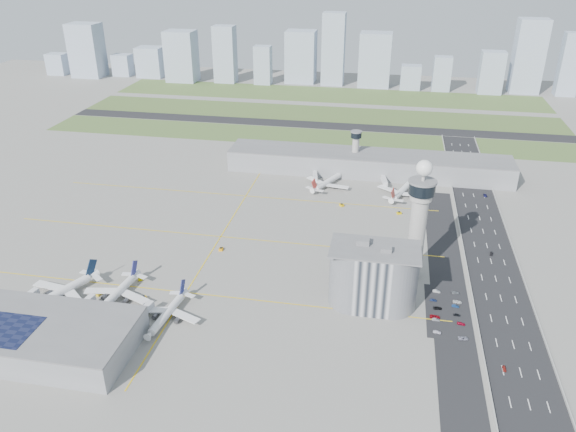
% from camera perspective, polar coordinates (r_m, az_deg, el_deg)
% --- Properties ---
extents(ground, '(1000.00, 1000.00, 0.00)m').
position_cam_1_polar(ground, '(303.20, -1.23, -5.43)').
color(ground, gray).
extents(grass_strip_0, '(480.00, 50.00, 0.08)m').
position_cam_1_polar(grass_strip_0, '(508.44, 1.75, 8.04)').
color(grass_strip_0, '#516630').
rests_on(grass_strip_0, ground).
extents(grass_strip_1, '(480.00, 60.00, 0.08)m').
position_cam_1_polar(grass_strip_1, '(579.39, 2.94, 10.33)').
color(grass_strip_1, '#4B6831').
rests_on(grass_strip_1, ground).
extents(grass_strip_2, '(480.00, 70.00, 0.08)m').
position_cam_1_polar(grass_strip_2, '(656.06, 3.93, 12.21)').
color(grass_strip_2, '#465B2B').
rests_on(grass_strip_2, ground).
extents(runway, '(480.00, 22.00, 0.10)m').
position_cam_1_polar(runway, '(543.30, 2.37, 9.25)').
color(runway, black).
rests_on(runway, ground).
extents(highway, '(28.00, 500.00, 0.10)m').
position_cam_1_polar(highway, '(304.55, 20.65, -7.18)').
color(highway, black).
rests_on(highway, ground).
extents(barrier_left, '(0.60, 500.00, 1.20)m').
position_cam_1_polar(barrier_left, '(301.76, 18.05, -6.94)').
color(barrier_left, '#9E9E99').
rests_on(barrier_left, ground).
extents(barrier_right, '(0.60, 500.00, 1.20)m').
position_cam_1_polar(barrier_right, '(307.38, 23.24, -7.24)').
color(barrier_right, '#9E9E99').
rests_on(barrier_right, ground).
extents(landside_road, '(18.00, 260.00, 0.08)m').
position_cam_1_polar(landside_road, '(292.20, 16.08, -7.95)').
color(landside_road, black).
rests_on(landside_road, ground).
extents(parking_lot, '(20.00, 44.00, 0.10)m').
position_cam_1_polar(parking_lot, '(282.09, 15.84, -9.28)').
color(parking_lot, black).
rests_on(parking_lot, ground).
extents(taxiway_line_h_0, '(260.00, 0.60, 0.01)m').
position_cam_1_polar(taxiway_line_h_0, '(289.16, -10.31, -7.66)').
color(taxiway_line_h_0, yellow).
rests_on(taxiway_line_h_0, ground).
extents(taxiway_line_h_1, '(260.00, 0.60, 0.01)m').
position_cam_1_polar(taxiway_line_h_1, '(337.43, -6.85, -2.10)').
color(taxiway_line_h_1, yellow).
rests_on(taxiway_line_h_1, ground).
extents(taxiway_line_h_2, '(260.00, 0.60, 0.01)m').
position_cam_1_polar(taxiway_line_h_2, '(388.98, -4.30, 2.04)').
color(taxiway_line_h_2, yellow).
rests_on(taxiway_line_h_2, ground).
extents(taxiway_line_v, '(0.60, 260.00, 0.01)m').
position_cam_1_polar(taxiway_line_v, '(337.43, -6.85, -2.10)').
color(taxiway_line_v, yellow).
rests_on(taxiway_line_v, ground).
extents(control_tower, '(14.00, 14.00, 64.50)m').
position_cam_1_polar(control_tower, '(288.94, 13.16, 0.05)').
color(control_tower, '#ADAAA5').
rests_on(control_tower, ground).
extents(secondary_tower, '(8.60, 8.60, 31.90)m').
position_cam_1_polar(secondary_tower, '(426.68, 6.87, 6.88)').
color(secondary_tower, '#ADAAA5').
rests_on(secondary_tower, ground).
extents(admin_building, '(42.00, 24.00, 33.50)m').
position_cam_1_polar(admin_building, '(271.61, 8.64, -6.10)').
color(admin_building, '#B2B2B7').
rests_on(admin_building, ground).
extents(terminal_pier, '(210.00, 32.00, 15.80)m').
position_cam_1_polar(terminal_pier, '(428.09, 8.11, 5.32)').
color(terminal_pier, gray).
rests_on(terminal_pier, ground).
extents(near_terminal, '(84.00, 42.00, 13.00)m').
position_cam_1_polar(near_terminal, '(269.34, -24.15, -11.03)').
color(near_terminal, gray).
rests_on(near_terminal, ground).
extents(airplane_near_a, '(53.71, 57.05, 12.65)m').
position_cam_1_polar(airplane_near_a, '(298.22, -22.29, -6.82)').
color(airplane_near_a, white).
rests_on(airplane_near_a, ground).
extents(airplane_near_b, '(39.54, 45.08, 11.64)m').
position_cam_1_polar(airplane_near_b, '(288.46, -17.15, -7.22)').
color(airplane_near_b, white).
rests_on(airplane_near_b, ground).
extents(airplane_near_c, '(36.93, 42.12, 10.88)m').
position_cam_1_polar(airplane_near_c, '(269.27, -12.27, -9.30)').
color(airplane_near_c, white).
rests_on(airplane_near_c, ground).
extents(airplane_far_a, '(48.72, 51.70, 11.44)m').
position_cam_1_polar(airplane_far_a, '(402.64, 4.07, 3.80)').
color(airplane_far_a, white).
rests_on(airplane_far_a, ground).
extents(airplane_far_b, '(48.36, 52.13, 11.85)m').
position_cam_1_polar(airplane_far_b, '(395.39, 11.57, 2.91)').
color(airplane_far_b, white).
rests_on(airplane_far_b, ground).
extents(jet_bridge_near_0, '(5.39, 14.31, 5.70)m').
position_cam_1_polar(jet_bridge_near_0, '(298.24, -25.88, -8.39)').
color(jet_bridge_near_0, silver).
rests_on(jet_bridge_near_0, ground).
extents(jet_bridge_near_1, '(5.39, 14.31, 5.70)m').
position_cam_1_polar(jet_bridge_near_1, '(282.55, -20.86, -9.37)').
color(jet_bridge_near_1, silver).
rests_on(jet_bridge_near_1, ground).
extents(jet_bridge_near_2, '(5.39, 14.31, 5.70)m').
position_cam_1_polar(jet_bridge_near_2, '(269.30, -15.28, -10.36)').
color(jet_bridge_near_2, silver).
rests_on(jet_bridge_near_2, ground).
extents(jet_bridge_far_0, '(5.39, 14.31, 5.70)m').
position_cam_1_polar(jet_bridge_far_0, '(418.06, 2.73, 4.29)').
color(jet_bridge_far_0, silver).
rests_on(jet_bridge_far_0, ground).
extents(jet_bridge_far_1, '(5.39, 14.31, 5.70)m').
position_cam_1_polar(jet_bridge_far_1, '(414.84, 9.60, 3.76)').
color(jet_bridge_far_1, silver).
rests_on(jet_bridge_far_1, ground).
extents(tug_0, '(2.79, 3.65, 1.94)m').
position_cam_1_polar(tug_0, '(297.84, -18.69, -7.43)').
color(tug_0, gold).
rests_on(tug_0, ground).
extents(tug_1, '(3.20, 3.64, 1.76)m').
position_cam_1_polar(tug_1, '(303.94, -14.78, -6.13)').
color(tug_1, '#E8D300').
rests_on(tug_1, ground).
extents(tug_2, '(3.71, 3.60, 1.79)m').
position_cam_1_polar(tug_2, '(288.19, -14.46, -8.04)').
color(tug_2, gold).
rests_on(tug_2, ground).
extents(tug_3, '(2.25, 3.13, 1.74)m').
position_cam_1_polar(tug_3, '(322.75, -6.82, -3.33)').
color(tug_3, '#F69903').
rests_on(tug_3, ground).
extents(tug_4, '(3.59, 3.70, 1.78)m').
position_cam_1_polar(tug_4, '(374.48, 5.48, 1.14)').
color(tug_4, '#DEA906').
rests_on(tug_4, ground).
extents(tug_5, '(3.42, 2.96, 1.67)m').
position_cam_1_polar(tug_5, '(369.07, 11.22, 0.32)').
color(tug_5, '#DDB500').
rests_on(tug_5, ground).
extents(car_lot_0, '(3.92, 2.05, 1.27)m').
position_cam_1_polar(car_lot_0, '(266.69, 14.90, -11.31)').
color(car_lot_0, silver).
rests_on(car_lot_0, ground).
extents(car_lot_1, '(3.62, 1.33, 1.19)m').
position_cam_1_polar(car_lot_1, '(274.19, 14.79, -10.14)').
color(car_lot_1, gray).
rests_on(car_lot_1, ground).
extents(car_lot_2, '(4.78, 2.39, 1.30)m').
position_cam_1_polar(car_lot_2, '(275.85, 14.70, -9.87)').
color(car_lot_2, maroon).
rests_on(car_lot_2, ground).
extents(car_lot_3, '(4.28, 2.15, 1.19)m').
position_cam_1_polar(car_lot_3, '(282.08, 14.96, -9.02)').
color(car_lot_3, black).
rests_on(car_lot_3, ground).
extents(car_lot_4, '(3.44, 1.63, 1.14)m').
position_cam_1_polar(car_lot_4, '(287.31, 14.55, -8.25)').
color(car_lot_4, navy).
rests_on(car_lot_4, ground).
extents(car_lot_5, '(3.90, 1.73, 1.25)m').
position_cam_1_polar(car_lot_5, '(294.09, 14.85, -7.40)').
color(car_lot_5, '#BABBBE').
rests_on(car_lot_5, ground).
extents(car_lot_6, '(4.75, 2.71, 1.25)m').
position_cam_1_polar(car_lot_6, '(266.22, 17.37, -11.77)').
color(car_lot_6, '#9799AD').
rests_on(car_lot_6, ground).
extents(car_lot_7, '(3.93, 2.04, 1.09)m').
position_cam_1_polar(car_lot_7, '(274.89, 17.18, -10.40)').
color(car_lot_7, maroon).
rests_on(car_lot_7, ground).
extents(car_lot_8, '(3.31, 1.48, 1.10)m').
position_cam_1_polar(car_lot_8, '(280.05, 16.78, -9.58)').
color(car_lot_8, black).
rests_on(car_lot_8, ground).
extents(car_lot_9, '(3.55, 1.58, 1.13)m').
position_cam_1_polar(car_lot_9, '(285.79, 16.65, -8.76)').
color(car_lot_9, navy).
rests_on(car_lot_9, ground).
extents(car_lot_10, '(4.32, 2.13, 1.18)m').
position_cam_1_polar(car_lot_10, '(288.99, 16.82, -8.35)').
color(car_lot_10, silver).
rests_on(car_lot_10, ground).
extents(car_lot_11, '(3.95, 1.66, 1.14)m').
position_cam_1_polar(car_lot_11, '(295.54, 16.65, -7.49)').
color(car_lot_11, slate).
rests_on(car_lot_11, ground).
extents(car_hw_0, '(1.42, 3.50, 1.19)m').
position_cam_1_polar(car_hw_0, '(255.73, 21.11, -14.27)').
color(car_hw_0, maroon).
rests_on(car_hw_0, ground).
extents(car_hw_1, '(1.98, 4.10, 1.30)m').
position_cam_1_polar(car_hw_1, '(336.36, 19.95, -3.61)').
color(car_hw_1, black).
rests_on(car_hw_1, ground).
extents(car_hw_2, '(2.23, 4.69, 1.29)m').
position_cam_1_polar(car_hw_2, '(410.64, 19.41, 1.99)').
color(car_hw_2, navy).
rests_on(car_hw_2, ground).
extents(car_hw_4, '(1.99, 3.70, 1.20)m').
position_cam_1_polar(car_hw_4, '(464.98, 16.64, 5.22)').
color(car_hw_4, gray).
rests_on(car_hw_4, ground).
extents(skyline_bldg_0, '(24.05, 19.24, 26.50)m').
position_cam_1_polar(skyline_bldg_0, '(813.43, -22.35, 14.10)').
color(skyline_bldg_0, '#9EADC1').
rests_on(skyline_bldg_0, ground).
extents(skyline_bldg_1, '(37.63, 30.10, 65.60)m').
position_cam_1_polar(skyline_bldg_1, '(782.82, -19.76, 15.56)').
color(skyline_bldg_1, '#9EADC1').
rests_on(skyline_bldg_1, ground).
extents(skyline_bldg_2, '(22.81, 18.25, 26.79)m').
position_cam_1_polar(skyline_bldg_2, '(778.39, -16.45, 14.50)').
color(skyline_bldg_2, '#9EADC1').
rests_on(skyline_bldg_2, ground).
extents(skyline_bldg_3, '(32.30, 25.84, 36.93)m').
position_cam_1_polar(skyline_bldg_3, '(762.14, -13.76, 14.96)').
color(skyline_bldg_3, '#9EADC1').
rests_on(skyline_bldg_3, ground).
extents(skyline_bldg_4, '(35.81, 28.65, 60.36)m').
position_cam_1_polar(skyline_bldg_4, '(727.12, -10.77, 15.66)').
color(skyline_bldg_4, '#9EADC1').
rests_on(skyline_bldg_4, ground).
extents(skyline_bldg_5, '(25.49, 20.39, 66.89)m').
position_cam_1_polar(skyline_bldg_5, '(713.25, -6.41, 16.01)').
color(skyline_bldg_5, '#9EADC1').
rests_on(skyline_bldg_5, ground).
extents(skyline_bldg_6, '(20.04, 16.03, 45.20)m').
position_cam_1_polar(skyline_bldg_6, '(701.51, -2.56, 15.06)').
color(skyline_bldg_6, '#9EADC1').
rests_on(skyline_bldg_6, ground).
extents(skyline_bldg_7, '(35.76, 28.61, 61.22)m').
position_cam_1_polar(skyline_bldg_7, '(710.01, 1.32, 15.88)').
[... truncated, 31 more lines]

